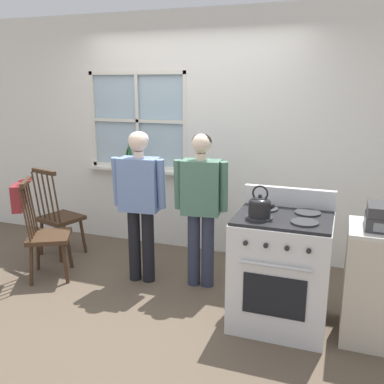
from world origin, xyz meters
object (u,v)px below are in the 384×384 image
person_teen_center (201,199)px  side_counter (382,285)px  chair_by_window (47,235)px  kettle (260,206)px  handbag (18,197)px  stove (281,269)px  potted_plant (129,160)px  person_elderly_left (140,195)px  chair_near_wall (59,218)px

person_teen_center → side_counter: (1.58, -0.40, -0.43)m
chair_by_window → side_counter: 3.10m
side_counter → chair_by_window: bearing=179.1°
kettle → handbag: bearing=177.6°
stove → potted_plant: (-2.01, 1.25, 0.56)m
person_teen_center → stove: person_teen_center is taller
person_elderly_left → handbag: bearing=-167.7°
potted_plant → person_elderly_left: bearing=-56.9°
kettle → handbag: kettle is taller
kettle → side_counter: 1.10m
stove → side_counter: bearing=2.3°
handbag → potted_plant: bearing=67.4°
chair_near_wall → potted_plant: (0.58, 0.64, 0.59)m
kettle → chair_by_window: bearing=174.5°
chair_by_window → side_counter: bearing=-119.7°
chair_by_window → potted_plant: (0.33, 1.17, 0.59)m
chair_by_window → chair_near_wall: 0.59m
person_elderly_left → stove: bearing=-18.5°
kettle → potted_plant: potted_plant is taller
side_counter → handbag: bearing=-178.9°
chair_by_window → side_counter: chair_by_window is taller
potted_plant → person_teen_center: bearing=-34.6°
chair_by_window → chair_near_wall: bearing=-3.9°
stove → handbag: size_ratio=3.53×
chair_by_window → person_elderly_left: 1.06m
chair_by_window → person_elderly_left: size_ratio=0.69×
chair_near_wall → person_teen_center: size_ratio=0.69×
chair_by_window → chair_near_wall: size_ratio=1.00×
stove → person_elderly_left: bearing=166.9°
stove → potted_plant: size_ratio=3.23×
handbag → side_counter: bearing=1.1°
person_elderly_left → stove: person_elderly_left is taller
stove → potted_plant: potted_plant is taller
chair_by_window → kettle: size_ratio=4.15×
chair_near_wall → handbag: same height
person_elderly_left → side_counter: person_elderly_left is taller
kettle → potted_plant: size_ratio=0.74×
person_teen_center → kettle: bearing=-47.4°
potted_plant → side_counter: bearing=-23.7°
chair_by_window → potted_plant: 1.35m
person_teen_center → handbag: bearing=-172.1°
chair_near_wall → person_teen_center: 1.83m
kettle → side_counter: bearing=10.0°
chair_by_window → handbag: 0.47m
person_elderly_left → person_teen_center: 0.60m
chair_by_window → potted_plant: size_ratio=3.05×
person_teen_center → handbag: person_teen_center is taller
chair_near_wall → person_elderly_left: size_ratio=0.69×
kettle → handbag: (-2.38, 0.10, -0.17)m
chair_by_window → side_counter: size_ratio=1.14×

